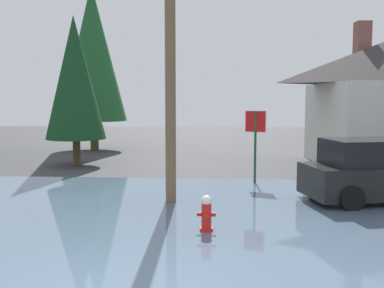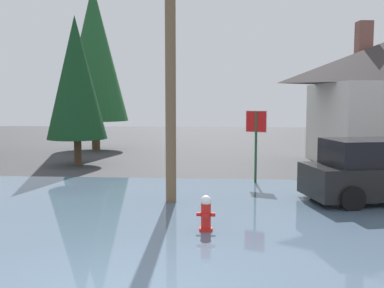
% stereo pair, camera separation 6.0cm
% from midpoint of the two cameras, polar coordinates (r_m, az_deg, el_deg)
% --- Properties ---
extents(flood_puddle, '(13.11, 12.29, 0.03)m').
position_cam_midpoint_polar(flood_puddle, '(9.31, -7.41, -11.30)').
color(flood_puddle, '#4C6075').
rests_on(flood_puddle, ground).
extents(fire_hydrant, '(0.39, 0.34, 0.78)m').
position_cam_midpoint_polar(fire_hydrant, '(9.12, 1.72, -9.20)').
color(fire_hydrant, red).
rests_on(fire_hydrant, ground).
extents(utility_pole, '(1.60, 0.28, 8.38)m').
position_cam_midpoint_polar(utility_pole, '(11.58, -3.04, 13.81)').
color(utility_pole, brown).
rests_on(utility_pole, ground).
extents(stop_sign_far, '(0.68, 0.28, 2.41)m').
position_cam_midpoint_polar(stop_sign_far, '(14.42, 8.22, 1.63)').
color(stop_sign_far, '#1E4C28').
rests_on(stop_sign_far, ground).
extents(parked_car, '(4.75, 2.73, 1.70)m').
position_cam_midpoint_polar(parked_car, '(12.87, 23.84, -3.37)').
color(parked_car, black).
rests_on(parked_car, ground).
extents(pine_tree_mid_left, '(2.50, 2.50, 6.26)m').
position_cam_midpoint_polar(pine_tree_mid_left, '(18.94, -15.25, 8.40)').
color(pine_tree_mid_left, '#4C3823').
rests_on(pine_tree_mid_left, ground).
extents(pine_tree_short_left, '(3.62, 3.62, 9.05)m').
position_cam_midpoint_polar(pine_tree_short_left, '(24.80, -13.01, 11.57)').
color(pine_tree_short_left, '#4C3823').
rests_on(pine_tree_short_left, ground).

